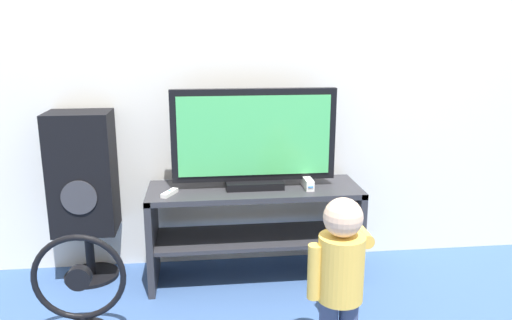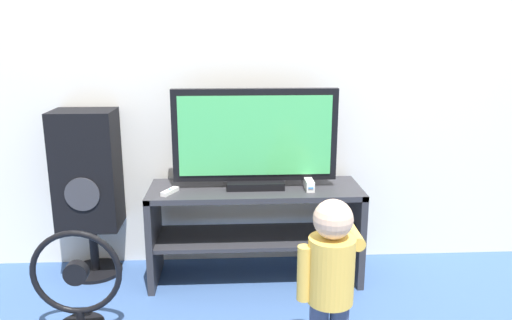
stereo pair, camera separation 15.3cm
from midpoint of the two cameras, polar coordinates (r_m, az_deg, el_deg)
ground_plane at (r=2.82m, az=-1.32°, el=-15.01°), size 16.00×16.00×0.00m
wall_back at (r=2.94m, az=-2.35°, el=12.73°), size 10.00×0.06×2.60m
tv_stand at (r=2.85m, az=-1.74°, el=-6.70°), size 1.18×0.40×0.54m
television at (r=2.74m, az=-1.84°, el=2.34°), size 0.90×0.20×0.55m
game_console at (r=2.78m, az=4.34°, el=-2.62°), size 0.04×0.16×0.06m
remote_primary at (r=2.71m, az=-11.46°, el=-3.73°), size 0.09×0.13×0.03m
child at (r=2.11m, az=7.57°, el=-12.18°), size 0.28×0.43×0.75m
speaker_tower at (r=2.95m, az=-20.56°, el=-1.83°), size 0.34×0.31×0.97m
floor_fan at (r=2.51m, az=-21.15°, el=-13.97°), size 0.42×0.22×0.51m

